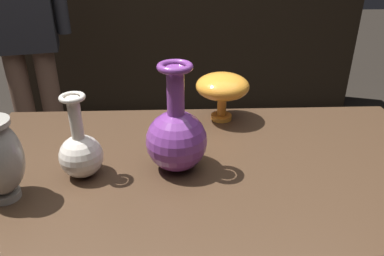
% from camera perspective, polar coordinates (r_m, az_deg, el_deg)
% --- Properties ---
extents(back_display_shelf, '(2.60, 0.40, 0.99)m').
position_cam_1_polar(back_display_shelf, '(3.09, -0.98, 11.93)').
color(back_display_shelf, black).
rests_on(back_display_shelf, ground_plane).
extents(vase_centerpiece, '(0.14, 0.14, 0.26)m').
position_cam_1_polar(vase_centerpiece, '(0.87, -2.39, -1.29)').
color(vase_centerpiece, '#7A388E').
rests_on(vase_centerpiece, display_plinth).
extents(vase_tall_behind, '(0.16, 0.16, 0.14)m').
position_cam_1_polar(vase_tall_behind, '(1.11, 4.67, 6.19)').
color(vase_tall_behind, orange).
rests_on(vase_tall_behind, display_plinth).
extents(vase_right_accent, '(0.10, 0.10, 0.20)m').
position_cam_1_polar(vase_right_accent, '(0.89, -16.64, -3.51)').
color(vase_right_accent, silver).
rests_on(vase_right_accent, display_plinth).
extents(visitor_near_left, '(0.46, 0.25, 1.56)m').
position_cam_1_polar(visitor_near_left, '(2.15, -24.60, 14.51)').
color(visitor_near_left, brown).
rests_on(visitor_near_left, ground_plane).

